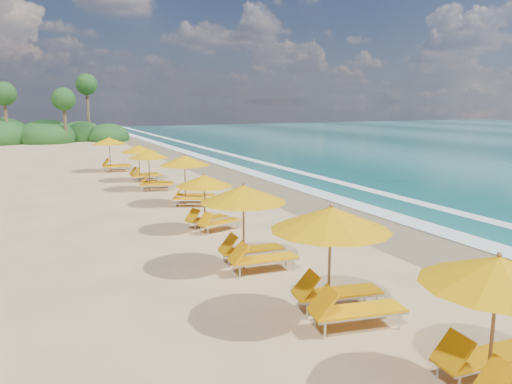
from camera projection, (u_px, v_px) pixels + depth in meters
ground at (256, 222)px, 19.52m from camera, size 160.00×160.00×0.00m
wet_sand at (340, 212)px, 21.18m from camera, size 4.00×160.00×0.01m
surf_foam at (390, 206)px, 22.29m from camera, size 4.00×160.00×0.01m
station_1 at (503, 316)px, 7.75m from camera, size 2.74×2.56×2.44m
station_2 at (338, 255)px, 10.47m from camera, size 3.13×2.98×2.61m
station_3 at (250, 220)px, 13.86m from camera, size 2.80×2.62×2.49m
station_4 at (208, 198)px, 18.06m from camera, size 2.67×2.59×2.14m
station_5 at (189, 176)px, 22.54m from camera, size 3.09×3.08×2.35m
station_6 at (152, 167)px, 26.42m from camera, size 2.77×2.69×2.22m
station_7 at (142, 160)px, 29.48m from camera, size 2.40×2.21×2.21m
station_8 at (113, 152)px, 33.50m from camera, size 2.66×2.48×2.38m
treeline at (9, 135)px, 55.84m from camera, size 25.80×8.80×9.74m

